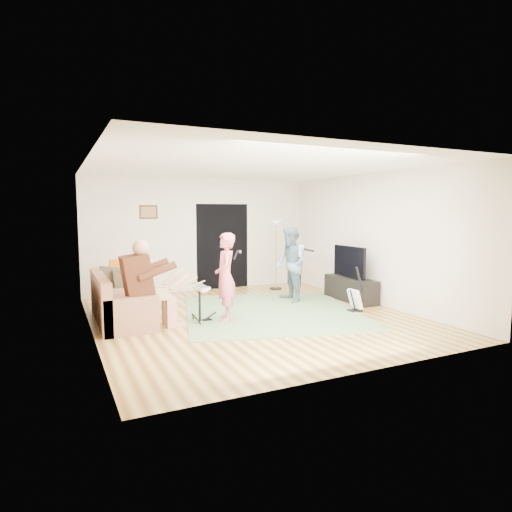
{
  "coord_description": "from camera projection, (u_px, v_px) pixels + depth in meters",
  "views": [
    {
      "loc": [
        -3.25,
        -6.91,
        1.92
      ],
      "look_at": [
        0.19,
        0.3,
        1.08
      ],
      "focal_mm": 30.0,
      "sensor_mm": 36.0,
      "label": 1
    }
  ],
  "objects": [
    {
      "name": "floor",
      "position": [
        254.0,
        317.0,
        7.8
      ],
      "size": [
        6.0,
        6.0,
        0.0
      ],
      "primitive_type": "plane",
      "color": "brown",
      "rests_on": "ground"
    },
    {
      "name": "walls",
      "position": [
        254.0,
        243.0,
        7.65
      ],
      "size": [
        5.5,
        6.0,
        2.7
      ],
      "primitive_type": null,
      "color": "beige",
      "rests_on": "floor"
    },
    {
      "name": "ceiling",
      "position": [
        254.0,
        167.0,
        7.51
      ],
      "size": [
        6.0,
        6.0,
        0.0
      ],
      "primitive_type": "plane",
      "rotation": [
        3.14,
        0.0,
        0.0
      ],
      "color": "white",
      "rests_on": "walls"
    },
    {
      "name": "window_blinds",
      "position": [
        89.0,
        235.0,
        6.64
      ],
      "size": [
        0.0,
        2.05,
        2.05
      ],
      "primitive_type": "plane",
      "rotation": [
        1.57,
        0.0,
        1.57
      ],
      "color": "brown",
      "rests_on": "walls"
    },
    {
      "name": "doorway",
      "position": [
        223.0,
        246.0,
        10.61
      ],
      "size": [
        2.1,
        0.0,
        2.1
      ],
      "primitive_type": "plane",
      "rotation": [
        1.57,
        0.0,
        0.0
      ],
      "color": "black",
      "rests_on": "walls"
    },
    {
      "name": "picture_frame",
      "position": [
        148.0,
        212.0,
        9.75
      ],
      "size": [
        0.42,
        0.03,
        0.32
      ],
      "primitive_type": "cube",
      "color": "#3F2314",
      "rests_on": "walls"
    },
    {
      "name": "area_rug",
      "position": [
        272.0,
        311.0,
        8.19
      ],
      "size": [
        3.99,
        4.14,
        0.02
      ],
      "primitive_type": "cube",
      "rotation": [
        0.0,
        0.0,
        -0.26
      ],
      "color": "#5D7E4D",
      "rests_on": "floor"
    },
    {
      "name": "sofa",
      "position": [
        117.0,
        306.0,
        7.44
      ],
      "size": [
        0.86,
        2.08,
        0.84
      ],
      "color": "#99664C",
      "rests_on": "floor"
    },
    {
      "name": "drummer",
      "position": [
        149.0,
        294.0,
        7.01
      ],
      "size": [
        0.95,
        0.53,
        1.46
      ],
      "color": "#512716",
      "rests_on": "sofa"
    },
    {
      "name": "drum_kit",
      "position": [
        200.0,
        306.0,
        7.41
      ],
      "size": [
        0.36,
        0.64,
        0.66
      ],
      "color": "black",
      "rests_on": "floor"
    },
    {
      "name": "singer",
      "position": [
        225.0,
        277.0,
        7.47
      ],
      "size": [
        0.53,
        0.65,
        1.55
      ],
      "primitive_type": "imported",
      "rotation": [
        0.0,
        0.0,
        -1.88
      ],
      "color": "#DD6071",
      "rests_on": "floor"
    },
    {
      "name": "microphone",
      "position": [
        236.0,
        255.0,
        7.52
      ],
      "size": [
        0.06,
        0.06,
        0.24
      ],
      "primitive_type": null,
      "color": "black",
      "rests_on": "singer"
    },
    {
      "name": "guitarist",
      "position": [
        291.0,
        264.0,
        9.04
      ],
      "size": [
        0.66,
        0.82,
        1.61
      ],
      "primitive_type": "imported",
      "rotation": [
        0.0,
        0.0,
        -1.63
      ],
      "color": "slate",
      "rests_on": "floor"
    },
    {
      "name": "guitar_held",
      "position": [
        299.0,
        250.0,
        9.1
      ],
      "size": [
        0.22,
        0.61,
        0.26
      ],
      "primitive_type": null,
      "rotation": [
        0.0,
        0.0,
        -0.18
      ],
      "color": "white",
      "rests_on": "guitarist"
    },
    {
      "name": "guitar_spare",
      "position": [
        355.0,
        299.0,
        8.19
      ],
      "size": [
        0.31,
        0.28,
        0.87
      ],
      "color": "black",
      "rests_on": "floor"
    },
    {
      "name": "torchiere_lamp",
      "position": [
        276.0,
        242.0,
        10.49
      ],
      "size": [
        0.3,
        0.3,
        1.69
      ],
      "color": "black",
      "rests_on": "floor"
    },
    {
      "name": "dining_chair",
      "position": [
        123.0,
        292.0,
        8.39
      ],
      "size": [
        0.46,
        0.48,
        0.97
      ],
      "rotation": [
        0.0,
        0.0,
        0.11
      ],
      "color": "#D2BD88",
      "rests_on": "floor"
    },
    {
      "name": "tv_cabinet",
      "position": [
        351.0,
        289.0,
        9.2
      ],
      "size": [
        0.4,
        1.4,
        0.5
      ],
      "primitive_type": "cube",
      "color": "black",
      "rests_on": "floor"
    },
    {
      "name": "television",
      "position": [
        349.0,
        262.0,
        9.12
      ],
      "size": [
        0.06,
        1.0,
        0.66
      ],
      "primitive_type": "cube",
      "color": "black",
      "rests_on": "tv_cabinet"
    }
  ]
}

